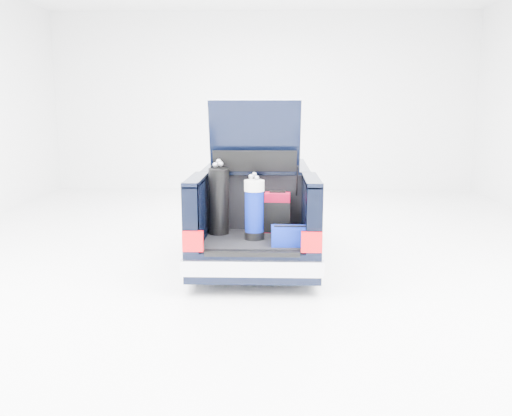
{
  "coord_description": "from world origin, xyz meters",
  "views": [
    {
      "loc": [
        0.24,
        -8.69,
        2.36
      ],
      "look_at": [
        0.0,
        -0.5,
        0.84
      ],
      "focal_mm": 38.0,
      "sensor_mm": 36.0,
      "label": 1
    }
  ],
  "objects_px": {
    "car": "(257,211)",
    "blue_golf_bag": "(254,209)",
    "red_suitcase": "(277,213)",
    "black_golf_bag": "(219,201)",
    "blue_duffel": "(290,236)"
  },
  "relations": [
    {
      "from": "black_golf_bag",
      "to": "red_suitcase",
      "type": "bearing_deg",
      "value": -10.69
    },
    {
      "from": "red_suitcase",
      "to": "black_golf_bag",
      "type": "distance_m",
      "value": 0.86
    },
    {
      "from": "blue_golf_bag",
      "to": "blue_duffel",
      "type": "distance_m",
      "value": 0.64
    },
    {
      "from": "red_suitcase",
      "to": "car",
      "type": "bearing_deg",
      "value": 108.82
    },
    {
      "from": "blue_golf_bag",
      "to": "blue_duffel",
      "type": "height_order",
      "value": "blue_golf_bag"
    },
    {
      "from": "car",
      "to": "red_suitcase",
      "type": "xyz_separation_m",
      "value": [
        0.32,
        -1.19,
        0.21
      ]
    },
    {
      "from": "car",
      "to": "red_suitcase",
      "type": "height_order",
      "value": "car"
    },
    {
      "from": "red_suitcase",
      "to": "blue_duffel",
      "type": "height_order",
      "value": "red_suitcase"
    },
    {
      "from": "red_suitcase",
      "to": "black_golf_bag",
      "type": "height_order",
      "value": "black_golf_bag"
    },
    {
      "from": "car",
      "to": "black_golf_bag",
      "type": "xyz_separation_m",
      "value": [
        -0.5,
        -1.33,
        0.4
      ]
    },
    {
      "from": "black_golf_bag",
      "to": "blue_duffel",
      "type": "height_order",
      "value": "black_golf_bag"
    },
    {
      "from": "black_golf_bag",
      "to": "blue_golf_bag",
      "type": "relative_size",
      "value": 1.14
    },
    {
      "from": "red_suitcase",
      "to": "blue_golf_bag",
      "type": "bearing_deg",
      "value": -122.27
    },
    {
      "from": "red_suitcase",
      "to": "blue_golf_bag",
      "type": "height_order",
      "value": "blue_golf_bag"
    },
    {
      "from": "car",
      "to": "blue_golf_bag",
      "type": "xyz_separation_m",
      "value": [
        0.01,
        -1.63,
        0.34
      ]
    }
  ]
}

